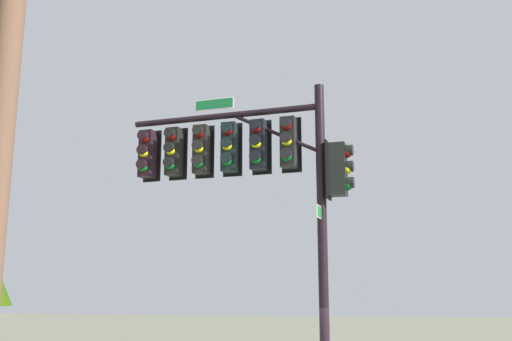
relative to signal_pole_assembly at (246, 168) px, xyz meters
The scene contains 1 object.
signal_pole_assembly is the anchor object (origin of this frame).
Camera 1 is at (-0.98, 11.99, 2.81)m, focal length 41.17 mm.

